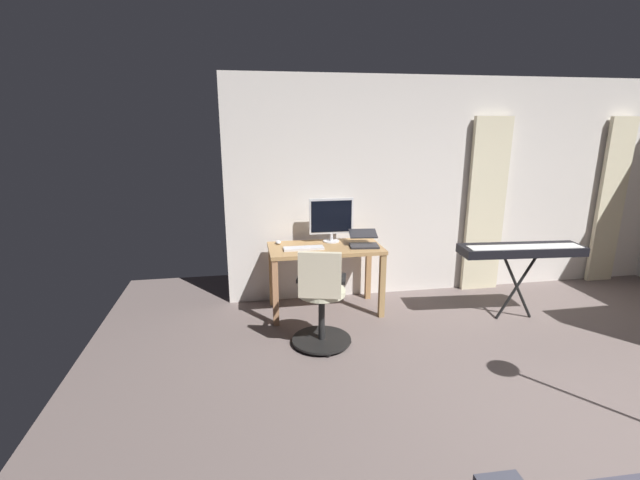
{
  "coord_description": "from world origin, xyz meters",
  "views": [
    {
      "loc": [
        2.57,
        1.77,
        2.03
      ],
      "look_at": [
        1.88,
        -2.09,
        0.98
      ],
      "focal_mm": 24.62,
      "sensor_mm": 36.0,
      "label": 1
    }
  ],
  "objects_px": {
    "computer_monitor": "(331,218)",
    "piano_keyboard": "(521,251)",
    "computer_mouse": "(278,242)",
    "desk": "(325,257)",
    "computer_keyboard": "(304,248)",
    "office_chair": "(321,302)",
    "laptop": "(364,241)"
  },
  "relations": [
    {
      "from": "computer_monitor",
      "to": "piano_keyboard",
      "type": "height_order",
      "value": "computer_monitor"
    },
    {
      "from": "computer_monitor",
      "to": "computer_mouse",
      "type": "bearing_deg",
      "value": -1.04
    },
    {
      "from": "desk",
      "to": "computer_mouse",
      "type": "relative_size",
      "value": 12.12
    },
    {
      "from": "desk",
      "to": "computer_keyboard",
      "type": "height_order",
      "value": "computer_keyboard"
    },
    {
      "from": "piano_keyboard",
      "to": "desk",
      "type": "bearing_deg",
      "value": -10.97
    },
    {
      "from": "computer_monitor",
      "to": "piano_keyboard",
      "type": "xyz_separation_m",
      "value": [
        -1.85,
        0.74,
        -0.27
      ]
    },
    {
      "from": "office_chair",
      "to": "piano_keyboard",
      "type": "xyz_separation_m",
      "value": [
        -2.15,
        -0.25,
        0.3
      ]
    },
    {
      "from": "desk",
      "to": "laptop",
      "type": "distance_m",
      "value": 0.45
    },
    {
      "from": "computer_monitor",
      "to": "computer_mouse",
      "type": "height_order",
      "value": "computer_monitor"
    },
    {
      "from": "laptop",
      "to": "piano_keyboard",
      "type": "distance_m",
      "value": 1.62
    },
    {
      "from": "computer_monitor",
      "to": "computer_keyboard",
      "type": "height_order",
      "value": "computer_monitor"
    },
    {
      "from": "office_chair",
      "to": "laptop",
      "type": "relative_size",
      "value": 2.81
    },
    {
      "from": "office_chair",
      "to": "computer_mouse",
      "type": "height_order",
      "value": "office_chair"
    },
    {
      "from": "desk",
      "to": "computer_monitor",
      "type": "bearing_deg",
      "value": -118.89
    },
    {
      "from": "office_chair",
      "to": "computer_monitor",
      "type": "distance_m",
      "value": 1.17
    },
    {
      "from": "desk",
      "to": "computer_keyboard",
      "type": "distance_m",
      "value": 0.28
    },
    {
      "from": "office_chair",
      "to": "piano_keyboard",
      "type": "distance_m",
      "value": 2.18
    },
    {
      "from": "computer_monitor",
      "to": "computer_keyboard",
      "type": "xyz_separation_m",
      "value": [
        0.35,
        0.26,
        -0.26
      ]
    },
    {
      "from": "desk",
      "to": "piano_keyboard",
      "type": "xyz_separation_m",
      "value": [
        -1.96,
        0.55,
        0.12
      ]
    },
    {
      "from": "piano_keyboard",
      "to": "computer_mouse",
      "type": "bearing_deg",
      "value": -12.23
    },
    {
      "from": "computer_keyboard",
      "to": "desk",
      "type": "bearing_deg",
      "value": -164.13
    },
    {
      "from": "computer_keyboard",
      "to": "piano_keyboard",
      "type": "distance_m",
      "value": 2.25
    },
    {
      "from": "piano_keyboard",
      "to": "computer_keyboard",
      "type": "bearing_deg",
      "value": -7.57
    },
    {
      "from": "computer_keyboard",
      "to": "piano_keyboard",
      "type": "xyz_separation_m",
      "value": [
        -2.2,
        0.48,
        -0.01
      ]
    },
    {
      "from": "laptop",
      "to": "computer_mouse",
      "type": "distance_m",
      "value": 0.93
    },
    {
      "from": "laptop",
      "to": "computer_mouse",
      "type": "relative_size",
      "value": 3.44
    },
    {
      "from": "desk",
      "to": "office_chair",
      "type": "xyz_separation_m",
      "value": [
        0.19,
        0.8,
        -0.18
      ]
    },
    {
      "from": "computer_monitor",
      "to": "computer_mouse",
      "type": "xyz_separation_m",
      "value": [
        0.59,
        -0.01,
        -0.25
      ]
    },
    {
      "from": "desk",
      "to": "office_chair",
      "type": "distance_m",
      "value": 0.84
    },
    {
      "from": "computer_keyboard",
      "to": "computer_mouse",
      "type": "relative_size",
      "value": 4.24
    },
    {
      "from": "office_chair",
      "to": "laptop",
      "type": "distance_m",
      "value": 1.02
    },
    {
      "from": "computer_monitor",
      "to": "laptop",
      "type": "height_order",
      "value": "computer_monitor"
    }
  ]
}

